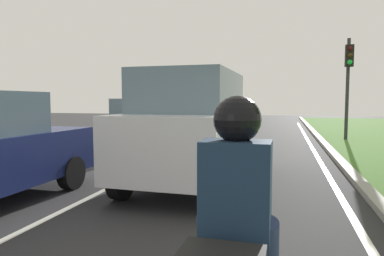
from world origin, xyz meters
name	(u,v)px	position (x,y,z in m)	size (l,w,h in m)	color
ground_plane	(207,150)	(0.00, 14.00, 0.00)	(60.00, 60.00, 0.00)	#2D2D30
lane_line_center	(187,149)	(-0.70, 14.00, 0.00)	(0.12, 32.00, 0.01)	silver
lane_line_right_edge	(316,154)	(3.60, 14.00, 0.00)	(0.12, 32.00, 0.01)	silver
curb_right	(332,153)	(4.10, 14.00, 0.06)	(0.24, 48.00, 0.12)	#9E9B93
car_suv_ahead	(193,127)	(0.79, 9.19, 1.17)	(2.03, 4.53, 2.28)	silver
car_hatchback_far	(143,123)	(-2.38, 14.03, 0.88)	(1.85, 3.76, 1.78)	#474C51
rider_person	(237,189)	(2.34, 4.35, 1.19)	(0.50, 0.40, 1.16)	#192D47
traffic_light_near_right	(348,72)	(5.15, 18.09, 2.90)	(0.32, 0.50, 4.32)	#2D2D2D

